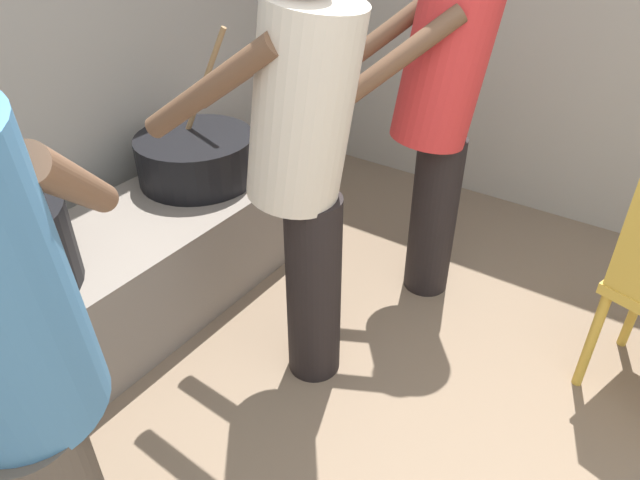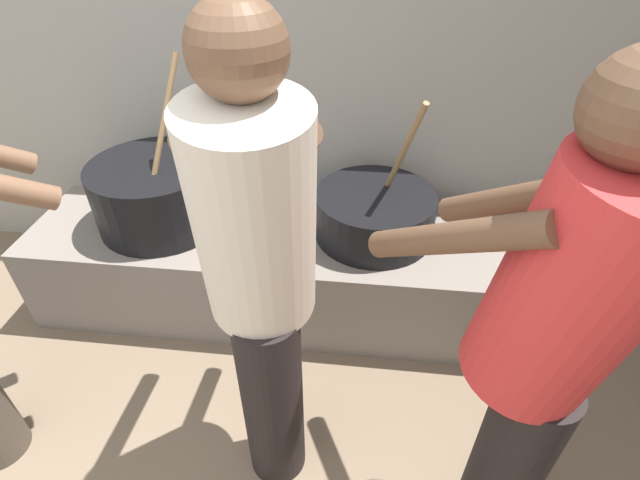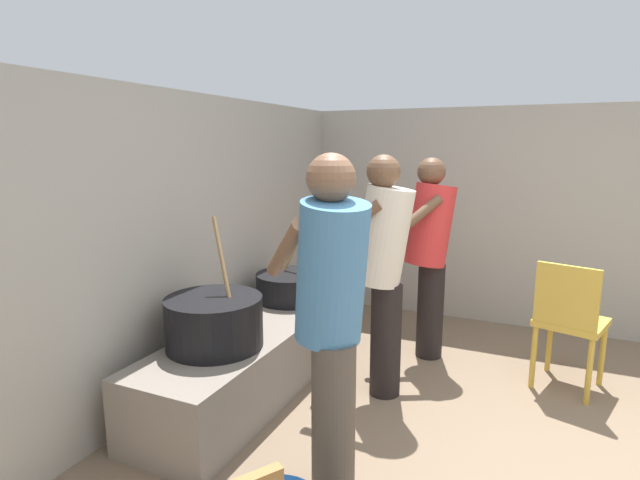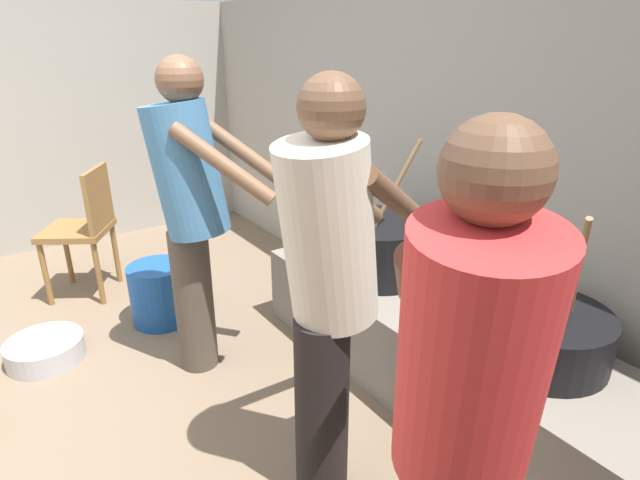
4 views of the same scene
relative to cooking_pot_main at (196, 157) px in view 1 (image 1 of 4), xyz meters
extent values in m
cube|color=slate|center=(-0.49, -0.05, -0.33)|extent=(2.19, 0.60, 0.45)
cylinder|color=black|center=(0.00, 0.00, 0.00)|extent=(0.53, 0.53, 0.21)
cylinder|color=#937047|center=(0.09, 0.00, 0.30)|extent=(0.14, 0.24, 0.51)
cylinder|color=black|center=(-0.30, -0.86, -0.17)|extent=(0.20, 0.20, 0.76)
cylinder|color=beige|center=(-0.31, -0.83, 0.51)|extent=(0.38, 0.44, 0.65)
cylinder|color=brown|center=(-0.23, -0.57, 0.58)|extent=(0.17, 0.47, 0.35)
cylinder|color=brown|center=(-0.49, -0.63, 0.58)|extent=(0.17, 0.47, 0.35)
cylinder|color=black|center=(0.41, -0.99, -0.18)|extent=(0.20, 0.20, 0.74)
cylinder|color=red|center=(0.39, -0.97, 0.49)|extent=(0.48, 0.48, 0.63)
cylinder|color=brown|center=(0.33, -0.71, 0.55)|extent=(0.36, 0.38, 0.35)
cylinder|color=brown|center=(0.14, -0.90, 0.55)|extent=(0.36, 0.38, 0.35)
cylinder|color=brown|center=(-1.08, -0.84, 0.59)|extent=(0.38, 0.38, 0.36)
cylinder|color=gold|center=(0.51, -1.84, -0.33)|extent=(0.04, 0.04, 0.44)
cylinder|color=gold|center=(0.18, -1.74, -0.33)|extent=(0.04, 0.04, 0.44)
camera|label=1|loc=(-1.62, -1.78, 1.12)|focal=31.95mm
camera|label=2|loc=(-0.05, -1.74, 1.16)|focal=26.29mm
camera|label=3|loc=(-3.25, -1.72, 1.07)|focal=27.79mm
camera|label=4|loc=(0.93, -1.72, 1.10)|focal=28.51mm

